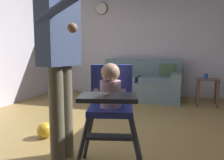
% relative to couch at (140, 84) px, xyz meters
% --- Properties ---
extents(ground, '(6.15, 7.42, 0.10)m').
position_rel_couch_xyz_m(ground, '(-0.07, -2.42, -0.38)').
color(ground, olive).
extents(wall_far, '(5.35, 0.06, 2.63)m').
position_rel_couch_xyz_m(wall_far, '(-0.07, 0.52, 0.98)').
color(wall_far, silver).
rests_on(wall_far, ground).
extents(couch, '(1.75, 0.86, 0.86)m').
position_rel_couch_xyz_m(couch, '(0.00, 0.00, 0.00)').
color(couch, slate).
rests_on(couch, ground).
extents(high_chair, '(0.73, 0.82, 0.96)m').
position_rel_couch_xyz_m(high_chair, '(0.31, -3.12, 0.33)').
color(high_chair, '#32343A').
rests_on(high_chair, ground).
extents(adult_standing, '(0.50, 0.58, 1.72)m').
position_rel_couch_xyz_m(adult_standing, '(-0.23, -2.98, 0.64)').
color(adult_standing, '#66604A').
rests_on(adult_standing, ground).
extents(toy_ball_second, '(0.19, 0.19, 0.19)m').
position_rel_couch_xyz_m(toy_ball_second, '(-0.71, -2.58, -0.24)').
color(toy_ball_second, gold).
rests_on(toy_ball_second, ground).
extents(side_table, '(0.40, 0.40, 0.52)m').
position_rel_couch_xyz_m(side_table, '(1.35, -0.24, 0.05)').
color(side_table, brown).
rests_on(side_table, ground).
extents(sippy_cup, '(0.07, 0.07, 0.10)m').
position_rel_couch_xyz_m(sippy_cup, '(1.31, -0.24, 0.24)').
color(sippy_cup, '#284CB7').
rests_on(sippy_cup, side_table).
extents(wall_clock, '(0.31, 0.04, 0.31)m').
position_rel_couch_xyz_m(wall_clock, '(-1.07, 0.48, 1.75)').
color(wall_clock, white).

